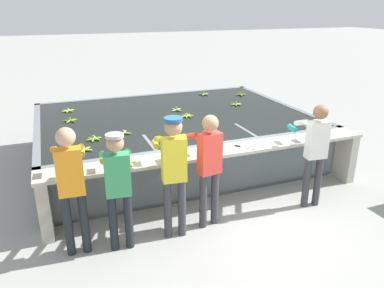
% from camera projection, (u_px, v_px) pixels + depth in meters
% --- Properties ---
extents(ground_plane, '(80.00, 80.00, 0.00)m').
position_uv_depth(ground_plane, '(222.00, 210.00, 5.94)').
color(ground_plane, '#999993').
rests_on(ground_plane, ground).
extents(wash_tank, '(5.38, 3.93, 0.93)m').
position_uv_depth(wash_tank, '(174.00, 136.00, 7.89)').
color(wash_tank, slate).
rests_on(wash_tank, ground).
extents(work_ledge, '(5.38, 0.45, 0.93)m').
position_uv_depth(work_ledge, '(217.00, 165.00, 5.90)').
color(work_ledge, '#B7B2A3').
rests_on(work_ledge, ground).
extents(worker_0, '(0.43, 0.73, 1.72)m').
position_uv_depth(worker_0, '(71.00, 180.00, 4.59)').
color(worker_0, '#1E2328').
rests_on(worker_0, ground).
extents(worker_1, '(0.46, 0.73, 1.61)m').
position_uv_depth(worker_1, '(118.00, 181.00, 4.71)').
color(worker_1, '#1E2328').
rests_on(worker_1, ground).
extents(worker_2, '(0.45, 0.74, 1.73)m').
position_uv_depth(worker_2, '(174.00, 166.00, 4.95)').
color(worker_2, '#38383D').
rests_on(worker_2, ground).
extents(worker_3, '(0.48, 0.74, 1.68)m').
position_uv_depth(worker_3, '(208.00, 161.00, 5.23)').
color(worker_3, '#38383D').
rests_on(worker_3, ground).
extents(worker_4, '(0.46, 0.73, 1.68)m').
position_uv_depth(worker_4, '(315.00, 146.00, 5.77)').
color(worker_4, '#38383D').
rests_on(worker_4, ground).
extents(banana_bunch_floating_0, '(0.28, 0.27, 0.08)m').
position_uv_depth(banana_bunch_floating_0, '(204.00, 94.00, 9.39)').
color(banana_bunch_floating_0, '#7FAD33').
rests_on(banana_bunch_floating_0, wash_tank).
extents(banana_bunch_floating_1, '(0.28, 0.28, 0.08)m').
position_uv_depth(banana_bunch_floating_1, '(68.00, 111.00, 7.92)').
color(banana_bunch_floating_1, '#9EC642').
rests_on(banana_bunch_floating_1, wash_tank).
extents(banana_bunch_floating_2, '(0.28, 0.27, 0.08)m').
position_uv_depth(banana_bunch_floating_2, '(70.00, 120.00, 7.25)').
color(banana_bunch_floating_2, '#7FAD33').
rests_on(banana_bunch_floating_2, wash_tank).
extents(banana_bunch_floating_3, '(0.27, 0.27, 0.08)m').
position_uv_depth(banana_bunch_floating_3, '(176.00, 110.00, 7.99)').
color(banana_bunch_floating_3, '#9EC642').
rests_on(banana_bunch_floating_3, wash_tank).
extents(banana_bunch_floating_4, '(0.28, 0.28, 0.08)m').
position_uv_depth(banana_bunch_floating_4, '(187.00, 116.00, 7.56)').
color(banana_bunch_floating_4, '#8CB738').
rests_on(banana_bunch_floating_4, wash_tank).
extents(banana_bunch_floating_5, '(0.28, 0.28, 0.08)m').
position_uv_depth(banana_bunch_floating_5, '(307.00, 123.00, 7.13)').
color(banana_bunch_floating_5, '#7FAD33').
rests_on(banana_bunch_floating_5, wash_tank).
extents(banana_bunch_floating_6, '(0.28, 0.28, 0.08)m').
position_uv_depth(banana_bunch_floating_6, '(240.00, 94.00, 9.35)').
color(banana_bunch_floating_6, '#93BC3D').
rests_on(banana_bunch_floating_6, wash_tank).
extents(banana_bunch_floating_7, '(0.27, 0.28, 0.08)m').
position_uv_depth(banana_bunch_floating_7, '(84.00, 150.00, 5.79)').
color(banana_bunch_floating_7, '#9EC642').
rests_on(banana_bunch_floating_7, wash_tank).
extents(banana_bunch_floating_8, '(0.28, 0.27, 0.08)m').
position_uv_depth(banana_bunch_floating_8, '(236.00, 104.00, 8.44)').
color(banana_bunch_floating_8, '#93BC3D').
rests_on(banana_bunch_floating_8, wash_tank).
extents(banana_bunch_floating_9, '(0.28, 0.28, 0.08)m').
position_uv_depth(banana_bunch_floating_9, '(94.00, 139.00, 6.26)').
color(banana_bunch_floating_9, '#75A333').
rests_on(banana_bunch_floating_9, wash_tank).
extents(banana_bunch_floating_10, '(0.26, 0.26, 0.08)m').
position_uv_depth(banana_bunch_floating_10, '(124.00, 133.00, 6.54)').
color(banana_bunch_floating_10, '#8CB738').
rests_on(banana_bunch_floating_10, wash_tank).
extents(banana_bunch_ledge_0, '(0.27, 0.27, 0.08)m').
position_uv_depth(banana_bunch_ledge_0, '(127.00, 163.00, 5.28)').
color(banana_bunch_ledge_0, '#93BC3D').
rests_on(banana_bunch_ledge_0, work_ledge).
extents(banana_bunch_ledge_1, '(0.28, 0.27, 0.08)m').
position_uv_depth(banana_bunch_ledge_1, '(209.00, 149.00, 5.83)').
color(banana_bunch_ledge_1, '#7FAD33').
rests_on(banana_bunch_ledge_1, work_ledge).
extents(knife_0, '(0.25, 0.28, 0.02)m').
position_uv_depth(knife_0, '(242.00, 147.00, 5.93)').
color(knife_0, silver).
rests_on(knife_0, work_ledge).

